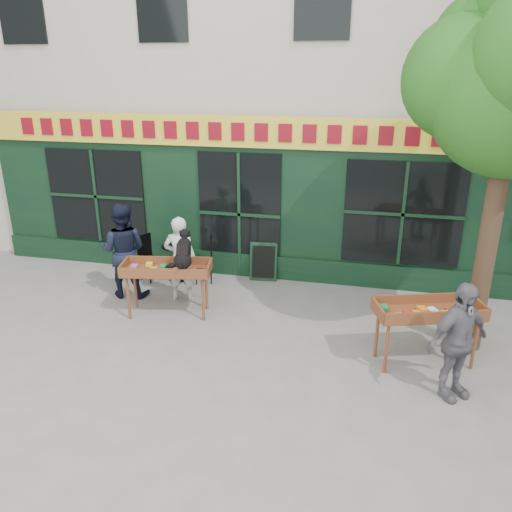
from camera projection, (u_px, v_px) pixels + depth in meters
The scene contains 13 objects.
ground at pixel (206, 326), 8.54m from camera, with size 80.00×80.00×0.00m, color slate.
building at pixel (276, 33), 12.25m from camera, with size 14.00×7.26×10.00m.
book_cart_center at pixel (167, 271), 8.67m from camera, with size 1.59×0.89×0.99m.
dog at pixel (183, 249), 8.39m from camera, with size 0.34×0.60×0.60m, color black, non-canonical shape.
woman at pixel (180, 259), 9.27m from camera, with size 0.59×0.39×1.63m, color silver.
book_cart_right at pixel (428, 313), 7.18m from camera, with size 1.62×1.05×0.99m.
man_right at pixel (458, 342), 6.43m from camera, with size 0.96×0.40×1.64m, color slate.
bistro_table at pixel (177, 256), 10.22m from camera, with size 0.60×0.60×0.76m.
bistro_chair_left at pixel (147, 253), 10.29m from camera, with size 0.49×0.49×0.95m.
bistro_chair_right at pixel (208, 256), 10.15m from camera, with size 0.46×0.46×0.95m.
potted_plant at pixel (176, 238), 10.09m from camera, with size 0.15×0.10×0.29m, color gray.
man_left at pixel (123, 250), 9.41m from camera, with size 0.89×0.69×1.83m, color black.
chalkboard at pixel (263, 262), 10.28m from camera, with size 0.57×0.24×0.79m.
Camera 1 is at (2.55, -7.19, 4.10)m, focal length 35.00 mm.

